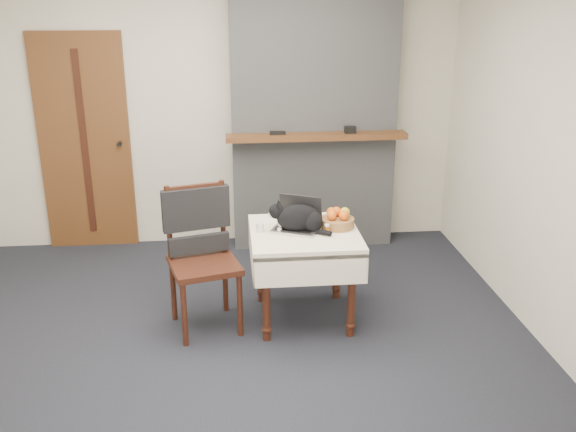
% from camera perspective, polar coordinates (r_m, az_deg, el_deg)
% --- Properties ---
extents(ground, '(4.50, 4.50, 0.00)m').
position_cam_1_polar(ground, '(4.61, -6.14, -11.28)').
color(ground, black).
rests_on(ground, ground).
extents(room_shell, '(4.52, 4.01, 2.61)m').
position_cam_1_polar(room_shell, '(4.45, -6.96, 11.85)').
color(room_shell, beige).
rests_on(room_shell, ground).
extents(door, '(0.82, 0.10, 2.00)m').
position_cam_1_polar(door, '(6.21, -17.61, 6.17)').
color(door, brown).
rests_on(door, ground).
extents(chimney, '(1.62, 0.48, 2.60)m').
position_cam_1_polar(chimney, '(5.95, 2.28, 9.43)').
color(chimney, gray).
rests_on(chimney, ground).
extents(side_table, '(0.78, 0.78, 0.70)m').
position_cam_1_polar(side_table, '(4.67, 1.46, -2.64)').
color(side_table, '#3B1B10').
rests_on(side_table, ground).
extents(laptop, '(0.40, 0.38, 0.24)m').
position_cam_1_polar(laptop, '(4.65, 0.86, -0.44)').
color(laptop, '#B7B7BC').
rests_on(laptop, side_table).
extents(cat, '(0.45, 0.27, 0.23)m').
position_cam_1_polar(cat, '(4.59, 1.02, -0.21)').
color(cat, black).
rests_on(cat, side_table).
extents(cream_jar, '(0.06, 0.06, 0.07)m').
position_cam_1_polar(cream_jar, '(4.60, -2.50, -1.02)').
color(cream_jar, silver).
rests_on(cream_jar, side_table).
extents(pill_bottle, '(0.04, 0.04, 0.07)m').
position_cam_1_polar(pill_bottle, '(4.56, 3.49, -1.16)').
color(pill_bottle, '#9F5913').
rests_on(pill_bottle, side_table).
extents(fruit_basket, '(0.24, 0.24, 0.14)m').
position_cam_1_polar(fruit_basket, '(4.70, 4.42, -0.33)').
color(fruit_basket, '#97643D').
rests_on(fruit_basket, side_table).
extents(desk_clutter, '(0.12, 0.07, 0.01)m').
position_cam_1_polar(desk_clutter, '(4.71, 3.17, -0.91)').
color(desk_clutter, black).
rests_on(desk_clutter, side_table).
extents(chair, '(0.57, 0.57, 1.05)m').
position_cam_1_polar(chair, '(4.64, -7.86, -1.89)').
color(chair, '#3B1B10').
rests_on(chair, ground).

